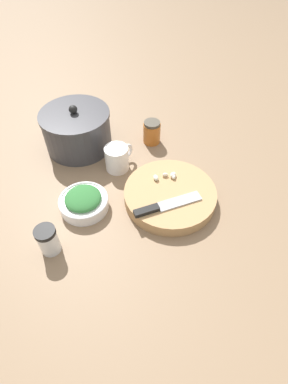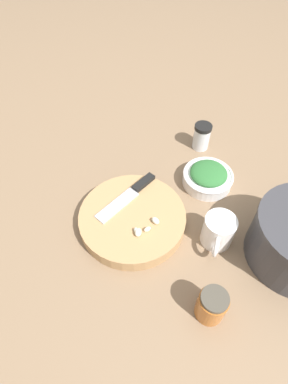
# 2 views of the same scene
# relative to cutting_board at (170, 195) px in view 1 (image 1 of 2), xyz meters

# --- Properties ---
(ground_plane) EXTENTS (5.00, 5.00, 0.00)m
(ground_plane) POSITION_rel_cutting_board_xyz_m (-0.07, 0.06, -0.02)
(ground_plane) COLOR #7F664C
(cutting_board) EXTENTS (0.28, 0.28, 0.04)m
(cutting_board) POSITION_rel_cutting_board_xyz_m (0.00, 0.00, 0.00)
(cutting_board) COLOR tan
(cutting_board) RESTS_ON ground_plane
(chef_knife) EXTENTS (0.16, 0.16, 0.01)m
(chef_knife) POSITION_rel_cutting_board_xyz_m (-0.06, -0.00, 0.02)
(chef_knife) COLOR black
(chef_knife) RESTS_ON cutting_board
(garlic_cloves) EXTENTS (0.06, 0.07, 0.02)m
(garlic_cloves) POSITION_rel_cutting_board_xyz_m (0.05, 0.03, 0.03)
(garlic_cloves) COLOR silver
(garlic_cloves) RESTS_ON cutting_board
(herb_bowl) EXTENTS (0.15, 0.15, 0.06)m
(herb_bowl) POSITION_rel_cutting_board_xyz_m (-0.13, 0.22, 0.01)
(herb_bowl) COLOR white
(herb_bowl) RESTS_ON ground_plane
(spice_jar) EXTENTS (0.05, 0.05, 0.09)m
(spice_jar) POSITION_rel_cutting_board_xyz_m (-0.29, 0.23, 0.02)
(spice_jar) COLOR silver
(spice_jar) RESTS_ON ground_plane
(coffee_mug) EXTENTS (0.11, 0.08, 0.09)m
(coffee_mug) POSITION_rel_cutting_board_xyz_m (0.06, 0.21, 0.02)
(coffee_mug) COLOR white
(coffee_mug) RESTS_ON ground_plane
(honey_jar) EXTENTS (0.06, 0.06, 0.08)m
(honey_jar) POSITION_rel_cutting_board_xyz_m (0.24, 0.16, 0.02)
(honey_jar) COLOR #B26023
(honey_jar) RESTS_ON ground_plane
(stock_pot) EXTENTS (0.24, 0.24, 0.16)m
(stock_pot) POSITION_rel_cutting_board_xyz_m (0.11, 0.39, 0.05)
(stock_pot) COLOR #38383D
(stock_pot) RESTS_ON ground_plane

